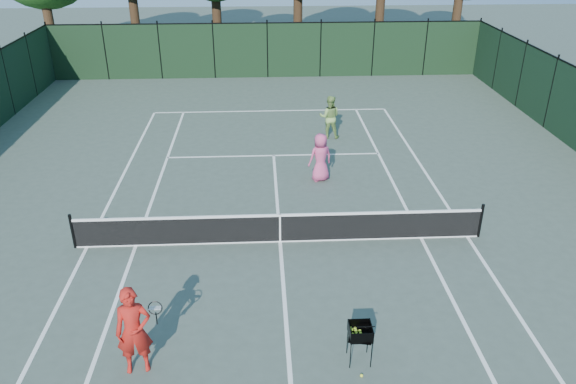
{
  "coord_description": "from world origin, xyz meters",
  "views": [
    {
      "loc": [
        -0.49,
        -13.79,
        8.52
      ],
      "look_at": [
        0.28,
        1.0,
        1.1
      ],
      "focal_mm": 35.0,
      "sensor_mm": 36.0,
      "label": 1
    }
  ],
  "objects_px": {
    "player_pink": "(320,157)",
    "loose_ball_midcourt": "(362,376)",
    "player_green": "(330,117)",
    "coach": "(134,331)",
    "ball_hopper": "(360,332)"
  },
  "relations": [
    {
      "from": "player_pink",
      "to": "ball_hopper",
      "type": "distance_m",
      "value": 8.94
    },
    {
      "from": "ball_hopper",
      "to": "player_pink",
      "type": "bearing_deg",
      "value": 101.44
    },
    {
      "from": "ball_hopper",
      "to": "loose_ball_midcourt",
      "type": "bearing_deg",
      "value": -79.57
    },
    {
      "from": "coach",
      "to": "player_pink",
      "type": "distance_m",
      "value": 10.1
    },
    {
      "from": "player_green",
      "to": "loose_ball_midcourt",
      "type": "relative_size",
      "value": 26.37
    },
    {
      "from": "player_pink",
      "to": "loose_ball_midcourt",
      "type": "bearing_deg",
      "value": 69.35
    },
    {
      "from": "player_pink",
      "to": "player_green",
      "type": "height_order",
      "value": "player_green"
    },
    {
      "from": "player_green",
      "to": "coach",
      "type": "bearing_deg",
      "value": 75.56
    },
    {
      "from": "player_pink",
      "to": "loose_ball_midcourt",
      "type": "height_order",
      "value": "player_pink"
    },
    {
      "from": "coach",
      "to": "player_pink",
      "type": "bearing_deg",
      "value": 52.25
    },
    {
      "from": "coach",
      "to": "loose_ball_midcourt",
      "type": "distance_m",
      "value": 4.7
    },
    {
      "from": "coach",
      "to": "loose_ball_midcourt",
      "type": "bearing_deg",
      "value": -16.05
    },
    {
      "from": "ball_hopper",
      "to": "loose_ball_midcourt",
      "type": "distance_m",
      "value": 0.88
    },
    {
      "from": "ball_hopper",
      "to": "loose_ball_midcourt",
      "type": "xyz_separation_m",
      "value": [
        -0.01,
        -0.48,
        -0.73
      ]
    },
    {
      "from": "coach",
      "to": "player_pink",
      "type": "height_order",
      "value": "coach"
    }
  ]
}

